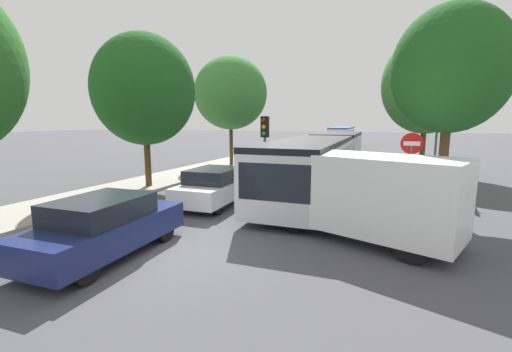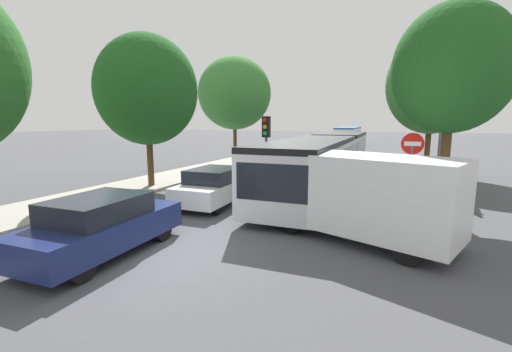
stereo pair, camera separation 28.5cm
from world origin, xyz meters
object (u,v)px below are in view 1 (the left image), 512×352
(city_bus_rear, at_px, (342,135))
(tree_left_mid, at_px, (143,93))
(white_van, at_px, (369,195))
(tree_right_mid, at_px, (427,87))
(direction_sign_post, at_px, (437,136))
(queued_car_blue, at_px, (291,157))
(articulated_bus, at_px, (324,157))
(queued_car_graphite, at_px, (311,151))
(tree_left_far, at_px, (230,95))
(traffic_light, at_px, (265,137))
(tree_right_near, at_px, (450,73))
(queued_car_white, at_px, (215,186))
(no_entry_sign, at_px, (410,161))
(queued_car_tan, at_px, (321,145))
(queued_car_navy, at_px, (104,226))
(queued_car_green, at_px, (259,167))

(city_bus_rear, bearing_deg, tree_left_mid, 171.18)
(city_bus_rear, distance_m, white_van, 39.02)
(white_van, relative_size, tree_right_mid, 0.65)
(direction_sign_post, bearing_deg, queued_car_blue, -30.45)
(tree_left_mid, bearing_deg, city_bus_rear, 83.01)
(articulated_bus, relative_size, queued_car_graphite, 4.01)
(queued_car_blue, xyz_separation_m, tree_left_mid, (-4.23, -10.05, 3.77))
(queued_car_graphite, bearing_deg, city_bus_rear, -1.23)
(tree_left_far, bearing_deg, traffic_light, -55.18)
(queued_car_graphite, height_order, tree_right_near, tree_right_near)
(queued_car_white, xyz_separation_m, no_entry_sign, (6.83, 0.93, 1.16))
(queued_car_white, xyz_separation_m, tree_left_mid, (-4.53, 1.62, 3.77))
(articulated_bus, relative_size, queued_car_tan, 3.72)
(queued_car_navy, relative_size, white_van, 0.78)
(articulated_bus, distance_m, tree_right_near, 7.15)
(queued_car_navy, relative_size, queued_car_blue, 1.01)
(queued_car_blue, xyz_separation_m, queued_car_graphite, (0.24, 5.33, 0.00))
(queued_car_white, xyz_separation_m, queued_car_graphite, (-0.06, 17.00, 0.00))
(tree_left_mid, bearing_deg, white_van, -19.40)
(queued_car_blue, distance_m, tree_right_mid, 9.35)
(tree_left_far, xyz_separation_m, tree_right_near, (12.13, -8.93, -0.26))
(tree_right_near, bearing_deg, queued_car_navy, -138.64)
(articulated_bus, bearing_deg, traffic_light, -34.34)
(city_bus_rear, bearing_deg, queued_car_white, 178.55)
(traffic_light, distance_m, direction_sign_post, 7.57)
(white_van, height_order, tree_right_near, tree_right_near)
(queued_car_navy, xyz_separation_m, queued_car_graphite, (-0.06, 22.50, -0.01))
(no_entry_sign, distance_m, tree_left_far, 14.91)
(no_entry_sign, relative_size, tree_right_mid, 0.34)
(queued_car_graphite, bearing_deg, no_entry_sign, -158.55)
(tree_left_far, xyz_separation_m, tree_right_mid, (12.23, 1.19, 0.23))
(queued_car_graphite, relative_size, tree_right_near, 0.60)
(queued_car_green, height_order, queued_car_graphite, queued_car_green)
(no_entry_sign, relative_size, tree_left_mid, 0.39)
(articulated_bus, relative_size, traffic_light, 4.87)
(queued_car_navy, xyz_separation_m, queued_car_tan, (-0.45, 28.58, 0.05))
(tree_right_mid, bearing_deg, queued_car_graphite, 145.40)
(queued_car_graphite, bearing_deg, queued_car_green, 176.79)
(tree_right_mid, bearing_deg, queued_car_green, -144.47)
(no_entry_sign, height_order, tree_right_mid, tree_right_mid)
(queued_car_graphite, distance_m, tree_right_mid, 10.66)
(tree_right_near, bearing_deg, traffic_light, 170.16)
(queued_car_white, bearing_deg, no_entry_sign, -84.02)
(tree_left_far, height_order, tree_right_near, tree_left_far)
(white_van, distance_m, direction_sign_post, 8.00)
(city_bus_rear, bearing_deg, queued_car_green, 177.97)
(tree_right_near, height_order, tree_right_mid, tree_right_mid)
(queued_car_white, distance_m, tree_right_near, 8.88)
(queued_car_blue, bearing_deg, no_entry_sign, -148.17)
(tree_left_mid, bearing_deg, tree_right_mid, 38.50)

